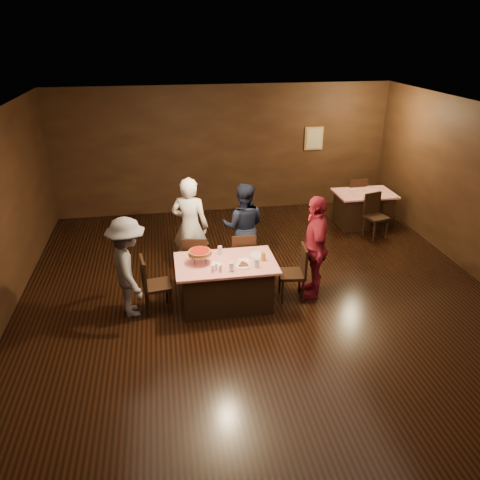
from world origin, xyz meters
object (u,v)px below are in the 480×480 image
at_px(main_table, 226,283).
at_px(chair_end_left, 157,284).
at_px(chair_far_left, 197,260).
at_px(plate_empty, 258,255).
at_px(chair_back_far, 353,196).
at_px(diner_grey_knit, 128,268).
at_px(glass_front_right, 257,263).
at_px(diner_red_shirt, 315,247).
at_px(back_table, 363,209).
at_px(glass_back, 220,250).
at_px(pizza_stand, 200,252).
at_px(chair_end_right, 292,273).
at_px(glass_front_left, 232,267).
at_px(chair_far_right, 242,256).
at_px(chair_back_near, 377,216).
at_px(diner_navy_hoodie, 243,227).
at_px(glass_amber, 263,257).
at_px(diner_white_jacket, 190,226).

height_order(main_table, chair_end_left, chair_end_left).
distance_m(chair_far_left, plate_empty, 1.16).
bearing_deg(chair_back_far, plate_empty, 44.65).
xyz_separation_m(diner_grey_knit, glass_front_right, (1.95, -0.24, 0.03)).
bearing_deg(diner_red_shirt, chair_end_left, -77.69).
distance_m(main_table, diner_grey_knit, 1.56).
xyz_separation_m(back_table, glass_back, (-3.62, -2.54, 0.46)).
distance_m(diner_grey_knit, pizza_stand, 1.12).
bearing_deg(chair_far_left, glass_back, 139.23).
relative_size(main_table, chair_end_right, 1.68).
bearing_deg(glass_front_left, diner_red_shirt, 14.89).
bearing_deg(chair_far_right, chair_back_far, -138.63).
height_order(plate_empty, glass_front_right, glass_front_right).
xyz_separation_m(diner_grey_knit, diner_red_shirt, (3.00, 0.10, 0.07)).
height_order(chair_far_right, chair_back_near, same).
bearing_deg(chair_far_left, chair_end_right, 164.79).
xyz_separation_m(diner_red_shirt, plate_empty, (-0.94, 0.07, -0.10)).
height_order(diner_navy_hoodie, diner_grey_knit, diner_navy_hoodie).
distance_m(pizza_stand, glass_front_left, 0.58).
height_order(diner_navy_hoodie, diner_red_shirt, diner_red_shirt).
xyz_separation_m(glass_front_left, glass_front_right, (0.40, 0.05, 0.00)).
bearing_deg(plate_empty, glass_amber, -75.96).
distance_m(chair_back_far, plate_empty, 4.48).
height_order(back_table, pizza_stand, pizza_stand).
bearing_deg(chair_back_near, plate_empty, -161.50).
height_order(diner_grey_knit, glass_amber, diner_grey_knit).
height_order(diner_grey_knit, glass_back, diner_grey_knit).
height_order(chair_end_left, glass_amber, chair_end_left).
distance_m(chair_back_far, glass_amber, 4.60).
xyz_separation_m(diner_white_jacket, glass_amber, (1.07, -1.27, -0.07)).
xyz_separation_m(main_table, chair_far_left, (-0.40, 0.75, 0.09)).
bearing_deg(diner_grey_knit, glass_back, -92.29).
bearing_deg(chair_back_near, back_table, 75.06).
height_order(diner_grey_knit, plate_empty, diner_grey_knit).
distance_m(diner_navy_hoodie, glass_amber, 1.29).
xyz_separation_m(chair_far_left, chair_far_right, (0.80, 0.00, 0.00)).
bearing_deg(diner_red_shirt, diner_grey_knit, -77.68).
height_order(chair_back_far, diner_grey_knit, diner_grey_knit).
height_order(main_table, diner_navy_hoodie, diner_navy_hoodie).
height_order(diner_red_shirt, glass_front_right, diner_red_shirt).
xyz_separation_m(chair_back_far, pizza_stand, (-3.97, -3.39, 0.48)).
height_order(plate_empty, glass_back, glass_back).
xyz_separation_m(chair_far_right, pizza_stand, (-0.80, -0.70, 0.48)).
xyz_separation_m(chair_end_left, chair_end_right, (2.20, 0.00, 0.00)).
bearing_deg(chair_end_right, glass_front_left, -67.51).
bearing_deg(glass_front_right, chair_back_far, 49.82).
distance_m(chair_end_right, glass_front_right, 0.79).
height_order(chair_far_left, chair_end_left, same).
height_order(chair_far_left, diner_grey_knit, diner_grey_knit).
bearing_deg(back_table, diner_grey_knit, -150.61).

